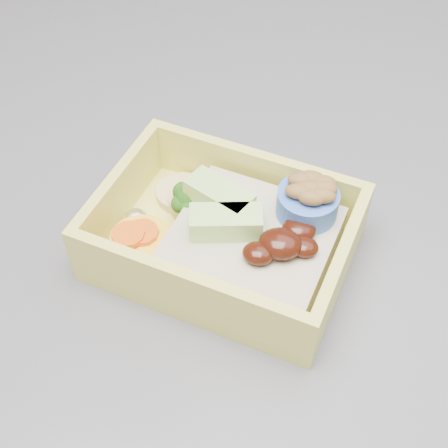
# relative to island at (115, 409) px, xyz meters

# --- Properties ---
(island) EXTENTS (1.24, 0.84, 0.92)m
(island) POSITION_rel_island_xyz_m (0.00, 0.00, 0.00)
(island) COLOR brown
(island) RESTS_ON ground
(bento_box) EXTENTS (0.20, 0.16, 0.06)m
(bento_box) POSITION_rel_island_xyz_m (0.17, -0.06, 0.48)
(bento_box) COLOR #E3DE5E
(bento_box) RESTS_ON island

